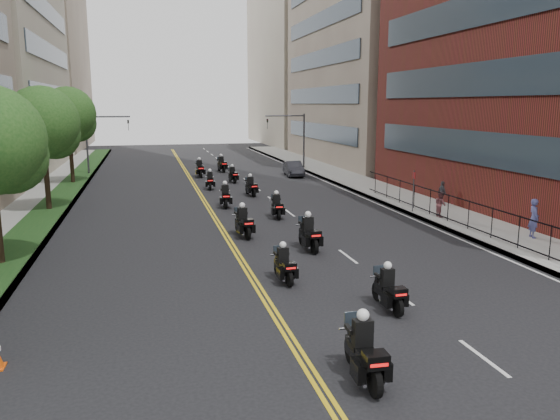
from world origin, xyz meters
The scene contains 27 objects.
ground centered at (0.00, 0.00, 0.00)m, with size 160.00×160.00×0.00m, color black.
sidewalk_right centered at (12.00, 25.00, 0.07)m, with size 4.00×90.00×0.15m, color gray.
sidewalk_left centered at (-12.00, 25.00, 0.07)m, with size 4.00×90.00×0.15m, color gray.
grass_strip centered at (-11.20, 25.00, 0.17)m, with size 2.00×90.00×0.04m, color #163D17.
building_right_tan centered at (21.48, 48.00, 15.00)m, with size 15.11×28.00×30.00m.
building_right_far centered at (21.50, 78.00, 13.00)m, with size 15.00×28.00×26.00m, color #A19282.
building_left_far centered at (-22.00, 78.00, 13.00)m, with size 16.00×28.00×26.00m, color #7F6A5C.
iron_fence centered at (11.00, 12.00, 0.90)m, with size 0.05×28.00×1.50m.
street_trees centered at (-11.05, 18.61, 5.13)m, with size 4.40×38.40×7.98m.
traffic_signal_right centered at (9.54, 42.00, 3.70)m, with size 4.09×0.20×5.60m.
traffic_signal_left centered at (-9.54, 42.00, 3.70)m, with size 4.09×0.20×5.60m.
motorcycle_0 centered at (-0.34, -0.36, 0.70)m, with size 0.58×2.41×1.78m.
motorcycle_1 centered at (2.25, 3.83, 0.62)m, with size 0.49×2.13×1.58m.
motorcycle_2 centered at (-0.36, 7.38, 0.60)m, with size 0.52×2.06×1.52m.
motorcycle_3 centered at (1.86, 11.51, 0.70)m, with size 0.57×2.41×1.78m.
motorcycle_4 centered at (-0.62, 14.72, 0.68)m, with size 0.69×2.34×1.73m.
motorcycle_5 centered at (2.10, 18.82, 0.63)m, with size 0.55×2.17×1.60m.
motorcycle_6 centered at (-0.34, 22.92, 0.67)m, with size 0.61×2.30×1.69m.
motorcycle_7 centered at (2.08, 26.85, 0.64)m, with size 0.63×2.18×1.61m.
motorcycle_8 centered at (-0.43, 30.70, 0.63)m, with size 0.58×2.16×1.59m.
motorcycle_9 centered at (1.86, 33.93, 0.61)m, with size 0.61×2.09×1.55m.
motorcycle_10 centered at (-0.52, 38.09, 0.71)m, with size 0.57×2.44×1.80m.
motorcycle_11 centered at (1.95, 41.43, 0.70)m, with size 0.73×2.39×1.76m.
parked_sedan centered at (8.00, 36.79, 0.67)m, with size 1.43×4.09×1.35m, color black.
pedestrian_a centered at (13.01, 10.56, 1.11)m, with size 0.70×0.46×1.92m, color #474882.
pedestrian_b centered at (11.20, 16.20, 0.88)m, with size 0.71×0.55×1.45m, color #8C4C51.
pedestrian_c centered at (13.50, 19.95, 0.89)m, with size 0.86×0.36×1.47m, color #45464E.
Camera 1 is at (-5.20, -11.69, 6.59)m, focal length 35.00 mm.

